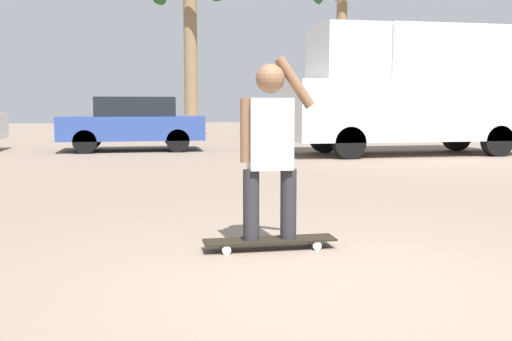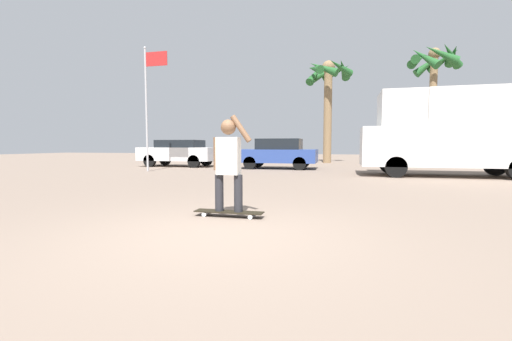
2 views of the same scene
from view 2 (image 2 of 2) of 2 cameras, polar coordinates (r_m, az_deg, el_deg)
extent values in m
plane|color=gray|center=(4.62, -6.72, -10.55)|extent=(80.00, 80.00, 0.00)
cube|color=black|center=(5.68, -4.55, -6.87)|extent=(1.15, 0.25, 0.02)
cylinder|color=white|center=(5.73, -8.65, -7.26)|extent=(0.08, 0.03, 0.08)
cylinder|color=white|center=(5.92, -7.86, -6.89)|extent=(0.08, 0.03, 0.08)
cylinder|color=white|center=(5.47, -0.96, -7.76)|extent=(0.08, 0.03, 0.08)
cylinder|color=white|center=(5.67, -0.40, -7.34)|extent=(0.08, 0.03, 0.08)
cylinder|color=#28282D|center=(5.68, -6.14, -3.69)|extent=(0.14, 0.14, 0.61)
cylinder|color=#28282D|center=(5.57, -2.97, -3.82)|extent=(0.14, 0.14, 0.61)
cube|color=silver|center=(5.57, -4.61, 2.43)|extent=(0.36, 0.22, 0.61)
sphere|color=brown|center=(5.58, -4.64, 7.23)|extent=(0.25, 0.25, 0.25)
cylinder|color=brown|center=(5.64, -6.65, 2.78)|extent=(0.09, 0.09, 0.54)
cylinder|color=brown|center=(5.51, -2.53, 6.98)|extent=(0.35, 0.09, 0.45)
cylinder|color=black|center=(13.39, 22.28, 0.55)|extent=(0.77, 0.28, 0.77)
cylinder|color=black|center=(15.26, 21.31, 0.99)|extent=(0.77, 0.28, 0.77)
cylinder|color=black|center=(16.19, 35.04, 0.68)|extent=(0.77, 0.28, 0.77)
cube|color=white|center=(14.29, 21.47, 3.76)|extent=(2.19, 2.17, 1.48)
cube|color=black|center=(14.25, 19.76, 5.00)|extent=(0.04, 1.84, 0.74)
cube|color=white|center=(15.01, 33.52, 5.90)|extent=(4.06, 2.17, 2.81)
cube|color=white|center=(14.40, 22.94, 9.32)|extent=(1.53, 2.00, 1.33)
cylinder|color=black|center=(16.61, -1.02, 1.28)|extent=(0.62, 0.22, 0.62)
cylinder|color=black|center=(18.16, 0.32, 1.54)|extent=(0.62, 0.22, 0.62)
cylinder|color=black|center=(16.14, 7.26, 1.16)|extent=(0.62, 0.22, 0.62)
cylinder|color=black|center=(17.73, 7.91, 1.43)|extent=(0.62, 0.22, 0.62)
cube|color=#2D4793|center=(17.10, 3.59, 2.45)|extent=(3.89, 1.82, 0.65)
cube|color=black|center=(17.08, 3.93, 4.42)|extent=(2.14, 1.60, 0.53)
cylinder|color=black|center=(19.26, -17.29, 1.56)|extent=(0.66, 0.22, 0.66)
cylinder|color=black|center=(20.67, -14.90, 1.78)|extent=(0.66, 0.22, 0.66)
cylinder|color=black|center=(18.04, -10.28, 1.51)|extent=(0.66, 0.22, 0.66)
cylinder|color=black|center=(19.54, -8.27, 1.75)|extent=(0.66, 0.22, 0.66)
cube|color=white|center=(19.33, -12.77, 2.71)|extent=(4.17, 1.86, 0.71)
cube|color=black|center=(19.27, -12.52, 4.37)|extent=(2.29, 1.64, 0.40)
cylinder|color=#8E704C|center=(24.70, 27.33, 9.08)|extent=(0.45, 0.45, 6.90)
sphere|color=#8E704C|center=(25.25, 27.61, 16.89)|extent=(0.72, 0.72, 0.72)
cone|color=#235B28|center=(25.37, 29.97, 16.31)|extent=(0.73, 2.16, 1.16)
cone|color=#235B28|center=(26.06, 28.75, 15.79)|extent=(1.91, 1.84, 1.46)
cone|color=#235B28|center=(26.13, 26.89, 15.60)|extent=(1.99, 0.71, 1.73)
cone|color=#235B28|center=(25.55, 25.34, 16.24)|extent=(1.61, 2.08, 1.35)
cone|color=#235B28|center=(25.24, 25.17, 16.59)|extent=(1.03, 2.20, 1.11)
cone|color=#235B28|center=(24.30, 26.36, 16.55)|extent=(1.85, 1.75, 1.70)
cone|color=#235B28|center=(24.26, 28.49, 16.75)|extent=(2.15, 0.85, 1.41)
cone|color=#235B28|center=(24.74, 29.78, 16.37)|extent=(1.77, 1.94, 1.51)
cylinder|color=#8E704C|center=(23.14, 11.86, 8.97)|extent=(0.52, 0.52, 6.22)
sphere|color=#8E704C|center=(23.60, 11.98, 16.51)|extent=(0.84, 0.84, 0.84)
cone|color=#235B28|center=(23.36, 14.37, 16.04)|extent=(0.91, 2.06, 1.24)
cone|color=#235B28|center=(24.37, 13.24, 15.68)|extent=(2.01, 1.47, 1.09)
cone|color=#235B28|center=(24.45, 11.18, 15.48)|extent=(2.03, 1.24, 1.34)
cone|color=#235B28|center=(23.93, 9.77, 15.47)|extent=(1.17, 1.91, 1.64)
cone|color=#235B28|center=(23.19, 9.72, 16.38)|extent=(1.40, 2.03, 1.03)
cone|color=#235B28|center=(22.67, 11.13, 16.43)|extent=(2.06, 1.09, 1.28)
cone|color=#235B28|center=(22.95, 13.86, 16.39)|extent=(1.68, 1.90, 1.09)
cylinder|color=#B7B7BC|center=(16.20, -17.80, 9.44)|extent=(0.09, 0.09, 5.39)
sphere|color=#B7B7BC|center=(16.69, -18.03, 18.87)|extent=(0.12, 0.12, 0.12)
cube|color=#B22323|center=(16.28, -16.24, 17.44)|extent=(1.03, 0.02, 0.61)
camera|label=1|loc=(2.91, -65.06, 2.94)|focal=40.00mm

